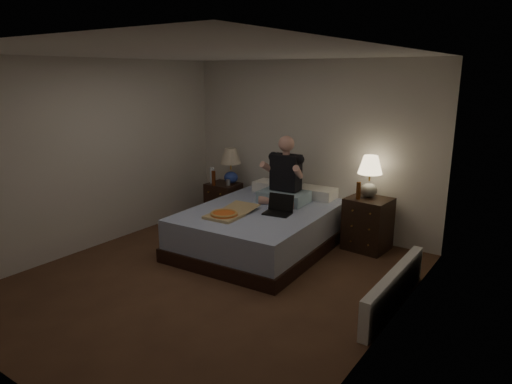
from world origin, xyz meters
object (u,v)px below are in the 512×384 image
Objects in this scene: lamp_left at (231,166)px; person at (284,170)px; nightstand_left at (224,202)px; lamp_right at (370,177)px; pizza_box at (224,214)px; beer_bottle_right at (358,191)px; nightstand_right at (368,224)px; laptop at (277,205)px; water_bottle at (212,175)px; radiator at (394,289)px; bed at (262,228)px; beer_bottle_left at (214,178)px; soda_can at (228,183)px.

lamp_left is 1.18m from person.
lamp_right is at bearing 3.60° from nightstand_left.
beer_bottle_right is at bearing 42.08° from pizza_box.
laptop is at bearing -131.02° from nightstand_right.
beer_bottle_right reaches higher than water_bottle.
radiator is (0.94, -1.27, -0.62)m from beer_bottle_right.
nightstand_right is (1.19, 0.78, 0.08)m from bed.
lamp_left is at bearing -176.44° from lamp_right.
nightstand_right is at bearing 121.02° from radiator.
lamp_right is 2.43× the size of beer_bottle_left.
beer_bottle_right is at bearing 9.42° from person.
lamp_left is (-2.25, -0.08, 0.54)m from nightstand_right.
beer_bottle_left is 0.68× the size of laptop.
bed is 1.31m from nightstand_left.
beer_bottle_right is 0.14× the size of radiator.
bed is 3.57× the size of nightstand_left.
lamp_left reaches higher than bed.
beer_bottle_left is (-0.20, -0.10, 0.06)m from soda_can.
pizza_box is at bearing -134.95° from beer_bottle_right.
laptop is (1.46, -0.71, 0.36)m from nightstand_left.
soda_can is 1.40m from pizza_box.
water_bottle is (-0.16, -0.07, 0.43)m from nightstand_left.
soda_can is (0.16, -0.08, 0.36)m from nightstand_left.
nightstand_left is 2.68× the size of beer_bottle_left.
beer_bottle_left is 0.14× the size of radiator.
laptop reaches higher than pizza_box.
beer_bottle_right is at bearing -113.34° from lamp_right.
water_bottle is 0.16× the size of radiator.
beer_bottle_right is (2.14, -0.03, -0.08)m from lamp_left.
nightstand_left is 0.47m from water_bottle.
beer_bottle_left reaches higher than nightstand_right.
nightstand_left is (-1.15, 0.62, 0.03)m from bed.
beer_bottle_right is at bearing -0.91° from lamp_left.
bed is 0.86m from person.
pizza_box is at bearing -53.90° from soda_can.
lamp_left is at bearing 143.74° from bed.
lamp_left is at bearing 38.00° from nightstand_left.
beer_bottle_right is at bearing -0.62° from nightstand_left.
nightstand_right is at bearing 30.17° from bed.
lamp_right is 0.74× the size of pizza_box.
lamp_right is at bearing 7.87° from soda_can.
person reaches higher than soda_can.
radiator is at bearing -20.74° from soda_can.
beer_bottle_left is at bearing -174.25° from beer_bottle_right.
lamp_right is at bearing 16.99° from person.
lamp_right reaches higher than bed.
nightstand_right is (2.34, 0.16, 0.04)m from nightstand_left.
pizza_box is (1.15, -1.13, -0.15)m from water_bottle.
bed is at bearing -142.21° from nightstand_right.
nightstand_right is at bearing 5.26° from water_bottle.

